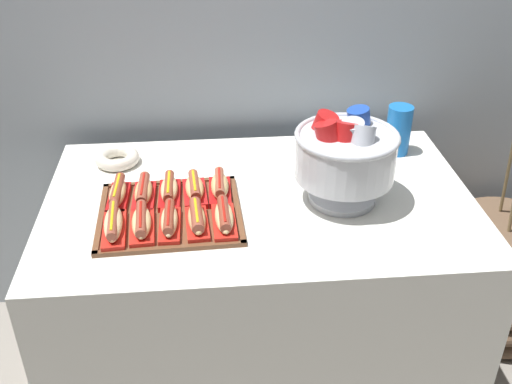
# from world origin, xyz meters

# --- Properties ---
(ground_plane) EXTENTS (10.00, 10.00, 0.00)m
(ground_plane) POSITION_xyz_m (0.00, 0.00, 0.00)
(ground_plane) COLOR gray
(buffet_table) EXTENTS (1.29, 0.81, 0.77)m
(buffet_table) POSITION_xyz_m (0.00, 0.00, 0.41)
(buffet_table) COLOR white
(buffet_table) RESTS_ON ground_plane
(floor_vase) EXTENTS (0.53, 0.53, 1.03)m
(floor_vase) POSITION_xyz_m (0.96, 0.22, 0.22)
(floor_vase) COLOR brown
(floor_vase) RESTS_ON ground_plane
(serving_tray) EXTENTS (0.42, 0.37, 0.01)m
(serving_tray) POSITION_xyz_m (-0.27, -0.08, 0.78)
(serving_tray) COLOR brown
(serving_tray) RESTS_ON buffet_table
(hot_dog_0) EXTENTS (0.07, 0.19, 0.06)m
(hot_dog_0) POSITION_xyz_m (-0.41, -0.16, 0.81)
(hot_dog_0) COLOR red
(hot_dog_0) RESTS_ON serving_tray
(hot_dog_1) EXTENTS (0.07, 0.17, 0.06)m
(hot_dog_1) POSITION_xyz_m (-0.34, -0.16, 0.81)
(hot_dog_1) COLOR red
(hot_dog_1) RESTS_ON serving_tray
(hot_dog_2) EXTENTS (0.06, 0.17, 0.06)m
(hot_dog_2) POSITION_xyz_m (-0.26, -0.16, 0.81)
(hot_dog_2) COLOR red
(hot_dog_2) RESTS_ON serving_tray
(hot_dog_3) EXTENTS (0.07, 0.17, 0.06)m
(hot_dog_3) POSITION_xyz_m (-0.19, -0.16, 0.81)
(hot_dog_3) COLOR red
(hot_dog_3) RESTS_ON serving_tray
(hot_dog_4) EXTENTS (0.07, 0.18, 0.06)m
(hot_dog_4) POSITION_xyz_m (-0.11, -0.15, 0.80)
(hot_dog_4) COLOR red
(hot_dog_4) RESTS_ON serving_tray
(hot_dog_5) EXTENTS (0.06, 0.17, 0.06)m
(hot_dog_5) POSITION_xyz_m (-0.42, 0.00, 0.81)
(hot_dog_5) COLOR #B21414
(hot_dog_5) RESTS_ON serving_tray
(hot_dog_6) EXTENTS (0.06, 0.16, 0.06)m
(hot_dog_6) POSITION_xyz_m (-0.34, 0.00, 0.81)
(hot_dog_6) COLOR red
(hot_dog_6) RESTS_ON serving_tray
(hot_dog_7) EXTENTS (0.06, 0.16, 0.06)m
(hot_dog_7) POSITION_xyz_m (-0.27, 0.01, 0.81)
(hot_dog_7) COLOR #B21414
(hot_dog_7) RESTS_ON serving_tray
(hot_dog_8) EXTENTS (0.08, 0.16, 0.06)m
(hot_dog_8) POSITION_xyz_m (-0.19, 0.01, 0.80)
(hot_dog_8) COLOR red
(hot_dog_8) RESTS_ON serving_tray
(hot_dog_9) EXTENTS (0.07, 0.16, 0.06)m
(hot_dog_9) POSITION_xyz_m (-0.12, 0.01, 0.81)
(hot_dog_9) COLOR #B21414
(hot_dog_9) RESTS_ON serving_tray
(punch_bowl) EXTENTS (0.30, 0.30, 0.27)m
(punch_bowl) POSITION_xyz_m (0.24, -0.03, 0.93)
(punch_bowl) COLOR silver
(punch_bowl) RESTS_ON buffet_table
(cup_stack) EXTENTS (0.08, 0.08, 0.17)m
(cup_stack) POSITION_xyz_m (0.49, 0.25, 0.86)
(cup_stack) COLOR blue
(cup_stack) RESTS_ON buffet_table
(donut) EXTENTS (0.15, 0.15, 0.04)m
(donut) POSITION_xyz_m (-0.45, 0.25, 0.79)
(donut) COLOR silver
(donut) RESTS_ON buffet_table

